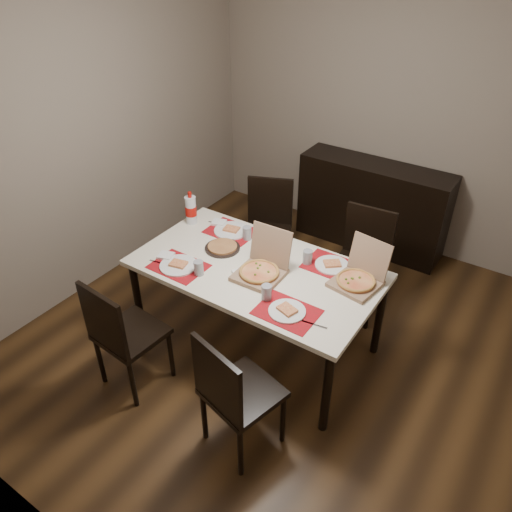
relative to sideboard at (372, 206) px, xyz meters
name	(u,v)px	position (x,y,z in m)	size (l,w,h in m)	color
ground	(279,341)	(0.00, -1.78, -0.46)	(3.80, 4.00, 0.02)	#442B15
room_walls	(319,119)	(0.00, -1.35, 1.28)	(3.84, 4.02, 2.62)	gray
sideboard	(372,206)	(0.00, 0.00, 0.00)	(1.50, 0.40, 0.90)	black
dining_table	(256,275)	(-0.15, -1.90, 0.23)	(1.80, 1.00, 0.75)	#F2E6CB
chair_near_left	(122,333)	(-0.67, -2.78, 0.06)	(0.45, 0.45, 0.93)	black
chair_near_right	(234,392)	(0.27, -2.78, 0.06)	(0.51, 0.51, 0.93)	black
chair_far_left	(268,224)	(-0.62, -0.99, 0.06)	(0.55, 0.55, 0.93)	black
chair_far_right	(362,257)	(0.33, -1.01, 0.06)	(0.45, 0.45, 0.93)	black
setting_near_left	(182,265)	(-0.60, -2.20, 0.32)	(0.46, 0.30, 0.11)	#AA0B14
setting_near_right	(281,306)	(0.25, -2.20, 0.32)	(0.51, 0.30, 0.11)	#AA0B14
setting_far_left	(234,230)	(-0.57, -1.59, 0.32)	(0.46, 0.30, 0.11)	#AA0B14
setting_far_right	(326,263)	(0.26, -1.60, 0.32)	(0.47, 0.30, 0.11)	#AA0B14
napkin_loose	(242,273)	(-0.19, -2.03, 0.31)	(0.12, 0.11, 0.02)	white
pizza_box_center	(261,269)	(-0.07, -1.95, 0.35)	(0.33, 0.37, 0.32)	#8F6D52
pizza_box_right	(358,278)	(0.55, -1.67, 0.35)	(0.35, 0.38, 0.31)	#8F6D52
faina_plate	(222,247)	(-0.50, -1.84, 0.31)	(0.27, 0.27, 0.03)	black
dip_bowl	(273,255)	(-0.12, -1.71, 0.31)	(0.11, 0.11, 0.03)	white
soda_bottle	(191,210)	(-0.96, -1.66, 0.42)	(0.10, 0.10, 0.28)	silver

